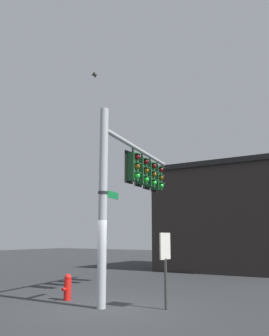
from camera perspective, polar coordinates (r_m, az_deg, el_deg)
ground_plane at (r=10.95m, az=-5.38°, el=-21.52°), size 80.00×80.00×0.00m
signal_pole at (r=10.81m, az=-5.10°, el=-5.69°), size 0.27×0.27×6.00m
mast_arm at (r=13.91m, az=0.85°, el=2.85°), size 5.98×1.17×0.15m
traffic_light_nearest_pole at (r=13.10m, az=-0.20°, el=0.24°), size 0.54×0.49×1.31m
traffic_light_mid_inner at (r=13.94m, az=1.27°, el=-0.44°), size 0.54×0.49×1.31m
traffic_light_mid_outer at (r=14.79m, az=2.58°, el=-1.04°), size 0.54×0.49×1.31m
traffic_light_arm_end at (r=15.64m, az=3.74°, el=-1.58°), size 0.54×0.49×1.31m
street_name_sign at (r=11.09m, az=-4.40°, el=-4.14°), size 1.21×0.35×0.22m
bird_flying at (r=14.26m, az=-6.43°, el=14.63°), size 0.32×0.26×0.09m
storefront_building at (r=23.80m, az=15.84°, el=-7.80°), size 8.53×8.54×6.29m
fire_hydrant at (r=12.36m, az=-10.68°, el=-18.21°), size 0.35×0.24×0.82m
historical_marker at (r=10.63m, az=4.95°, el=-14.22°), size 0.60×0.08×2.13m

